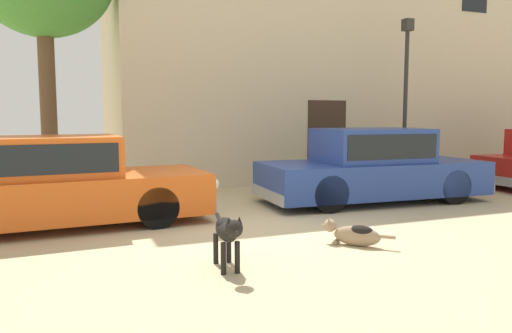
{
  "coord_description": "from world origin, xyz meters",
  "views": [
    {
      "loc": [
        -2.54,
        -7.1,
        1.73
      ],
      "look_at": [
        0.34,
        0.2,
        0.9
      ],
      "focal_mm": 34.23,
      "sensor_mm": 36.0,
      "label": 1
    }
  ],
  "objects_px": {
    "street_lamp": "(406,81)",
    "stray_dog_tan": "(354,234)",
    "parked_sedan_second": "(372,166)",
    "stray_dog_spotted": "(227,231)",
    "parked_sedan_nearest": "(51,182)"
  },
  "relations": [
    {
      "from": "parked_sedan_second",
      "to": "street_lamp",
      "type": "height_order",
      "value": "street_lamp"
    },
    {
      "from": "parked_sedan_second",
      "to": "stray_dog_spotted",
      "type": "distance_m",
      "value": 5.1
    },
    {
      "from": "parked_sedan_nearest",
      "to": "stray_dog_spotted",
      "type": "xyz_separation_m",
      "value": [
        1.86,
        -3.01,
        -0.26
      ]
    },
    {
      "from": "parked_sedan_nearest",
      "to": "stray_dog_tan",
      "type": "height_order",
      "value": "parked_sedan_nearest"
    },
    {
      "from": "parked_sedan_second",
      "to": "street_lamp",
      "type": "relative_size",
      "value": 1.17
    },
    {
      "from": "parked_sedan_second",
      "to": "stray_dog_tan",
      "type": "height_order",
      "value": "parked_sedan_second"
    },
    {
      "from": "stray_dog_spotted",
      "to": "street_lamp",
      "type": "bearing_deg",
      "value": 133.24
    },
    {
      "from": "parked_sedan_nearest",
      "to": "parked_sedan_second",
      "type": "xyz_separation_m",
      "value": [
        5.92,
        0.07,
        0.01
      ]
    },
    {
      "from": "parked_sedan_nearest",
      "to": "street_lamp",
      "type": "height_order",
      "value": "street_lamp"
    },
    {
      "from": "parked_sedan_second",
      "to": "stray_dog_tan",
      "type": "xyz_separation_m",
      "value": [
        -2.18,
        -2.73,
        -0.56
      ]
    },
    {
      "from": "parked_sedan_nearest",
      "to": "street_lamp",
      "type": "xyz_separation_m",
      "value": [
        8.03,
        1.76,
        1.85
      ]
    },
    {
      "from": "parked_sedan_second",
      "to": "stray_dog_tan",
      "type": "relative_size",
      "value": 6.09
    },
    {
      "from": "street_lamp",
      "to": "stray_dog_tan",
      "type": "bearing_deg",
      "value": -134.11
    },
    {
      "from": "stray_dog_spotted",
      "to": "street_lamp",
      "type": "xyz_separation_m",
      "value": [
        6.17,
        4.77,
        2.12
      ]
    },
    {
      "from": "parked_sedan_second",
      "to": "stray_dog_spotted",
      "type": "relative_size",
      "value": 4.47
    }
  ]
}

